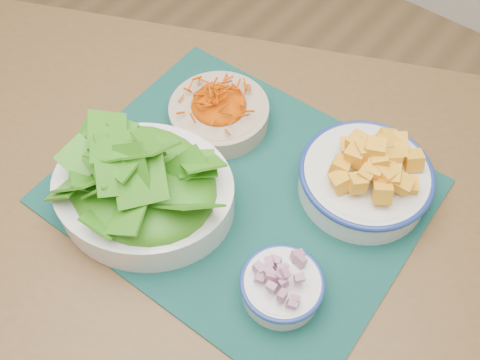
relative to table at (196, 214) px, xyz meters
The scene contains 6 objects.
table is the anchor object (origin of this frame).
placemat 0.13m from the table, 27.97° to the left, with size 0.58×0.47×0.00m, color #092D2A.
carrot_bowl 0.20m from the table, 110.63° to the left, with size 0.24×0.24×0.07m.
squash_bowl 0.33m from the table, 35.65° to the left, with size 0.26×0.26×0.10m.
lettuce_bowl 0.19m from the table, 109.98° to the right, with size 0.37×0.35×0.14m.
onion_bowl 0.28m from the table, 15.79° to the right, with size 0.15×0.15×0.07m.
Camera 1 is at (0.43, -0.05, 1.51)m, focal length 40.00 mm.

